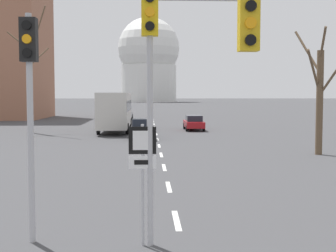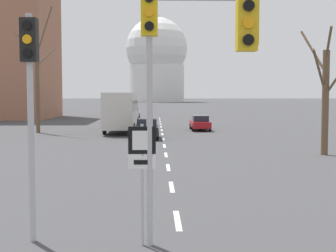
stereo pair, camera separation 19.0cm
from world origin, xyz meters
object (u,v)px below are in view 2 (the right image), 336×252
object	(u,v)px
traffic_signal_near_left	(30,84)
sedan_mid_centre	(200,123)
sedan_near_left	(147,128)
city_bus	(122,109)
sedan_near_right	(133,113)
traffic_signal_centre_tall	(183,50)
traffic_signal_near_right	(328,52)
route_sign_post	(142,163)

from	to	relation	value
traffic_signal_near_left	sedan_mid_centre	xyz separation A→B (m)	(6.94, 32.86, -2.84)
sedan_near_left	city_bus	size ratio (longest dim) A/B	0.37
sedan_near_left	sedan_near_right	size ratio (longest dim) A/B	1.03
traffic_signal_centre_tall	sedan_mid_centre	world-z (taller)	traffic_signal_centre_tall
traffic_signal_near_right	traffic_signal_near_left	bearing A→B (deg)	160.59
traffic_signal_near_left	sedan_mid_centre	size ratio (longest dim) A/B	1.14
sedan_near_left	sedan_mid_centre	bearing A→B (deg)	60.04
traffic_signal_near_left	route_sign_post	size ratio (longest dim) A/B	1.90
traffic_signal_near_right	sedan_near_right	xyz separation A→B (m)	(-6.24, 55.27, -3.26)
traffic_signal_centre_tall	traffic_signal_near_left	size ratio (longest dim) A/B	1.11
sedan_near_right	city_bus	size ratio (longest dim) A/B	0.36
sedan_near_right	route_sign_post	bearing A→B (deg)	-86.98
traffic_signal_near_right	sedan_near_right	world-z (taller)	traffic_signal_near_right
sedan_mid_centre	sedan_near_right	bearing A→B (deg)	109.69
traffic_signal_near_left	city_bus	distance (m)	31.78
traffic_signal_near_right	sedan_mid_centre	distance (m)	35.12
route_sign_post	city_bus	size ratio (longest dim) A/B	0.25
traffic_signal_centre_tall	sedan_mid_centre	size ratio (longest dim) A/B	1.26
traffic_signal_near_right	city_bus	distance (m)	34.45
traffic_signal_near_left	sedan_near_right	world-z (taller)	traffic_signal_near_left
sedan_near_left	city_bus	bearing A→B (deg)	108.95
traffic_signal_near_right	sedan_near_left	distance (m)	27.15
traffic_signal_near_right	route_sign_post	distance (m)	4.43
traffic_signal_centre_tall	sedan_near_right	size ratio (longest dim) A/B	1.44
traffic_signal_near_right	traffic_signal_near_left	xyz separation A→B (m)	(-5.91, 2.08, -0.53)
sedan_near_right	traffic_signal_near_right	bearing A→B (deg)	-83.56
sedan_near_left	sedan_near_right	bearing A→B (deg)	95.04
traffic_signal_near_left	traffic_signal_centre_tall	bearing A→B (deg)	-5.87
traffic_signal_near_right	route_sign_post	bearing A→B (deg)	153.32
traffic_signal_centre_tall	route_sign_post	bearing A→B (deg)	-178.89
route_sign_post	traffic_signal_near_right	bearing A→B (deg)	-26.68
sedan_near_left	sedan_near_right	distance (m)	28.69
sedan_mid_centre	city_bus	distance (m)	7.41
city_bus	sedan_near_right	bearing A→B (deg)	90.18
traffic_signal_centre_tall	sedan_near_left	distance (m)	25.23
traffic_signal_centre_tall	city_bus	size ratio (longest dim) A/B	0.52
route_sign_post	sedan_near_right	bearing A→B (deg)	93.02
sedan_near_right	sedan_mid_centre	xyz separation A→B (m)	(7.28, -20.33, -0.11)
traffic_signal_near_left	route_sign_post	world-z (taller)	traffic_signal_near_left
traffic_signal_centre_tall	traffic_signal_near_right	world-z (taller)	traffic_signal_centre_tall
route_sign_post	sedan_near_right	distance (m)	53.64
sedan_near_right	city_bus	bearing A→B (deg)	-89.82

